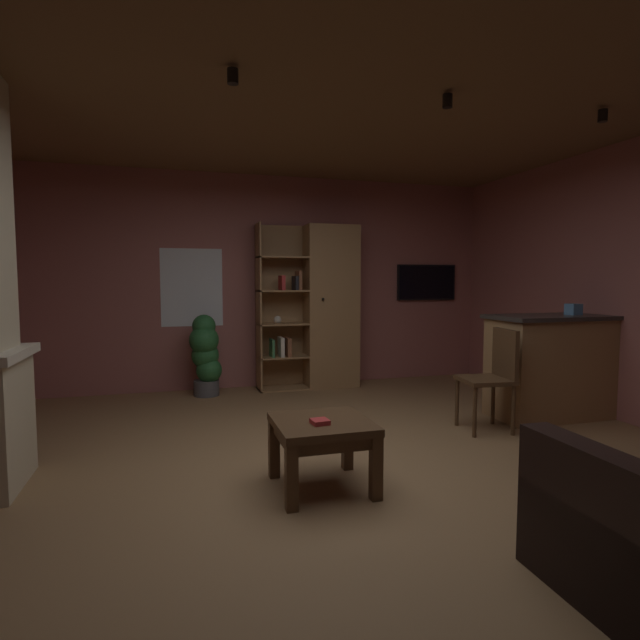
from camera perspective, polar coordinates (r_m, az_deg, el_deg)
floor at (r=3.76m, az=1.79°, el=-16.78°), size 6.07×6.05×0.02m
wall_back at (r=6.48m, az=-6.62°, el=4.30°), size 6.19×0.06×2.67m
ceiling at (r=3.75m, az=1.90°, el=25.24°), size 6.07×6.05×0.02m
window_pane_back at (r=6.36m, az=-14.32°, el=3.59°), size 0.74×0.01×0.95m
bookshelf_cabinet at (r=6.39m, az=0.47°, el=1.43°), size 1.27×0.41×2.05m
kitchen_bar_counter at (r=5.57m, az=25.38°, el=-4.67°), size 1.39×0.65×1.02m
tissue_box at (r=5.59m, az=26.79°, el=1.09°), size 0.13×0.13×0.11m
coffee_table at (r=3.35m, az=0.26°, el=-12.79°), size 0.62×0.61×0.45m
table_book_0 at (r=3.24m, az=-0.01°, el=-11.45°), size 0.11×0.12×0.03m
dining_chair at (r=4.82m, az=19.07°, el=-5.62°), size 0.47×0.47×0.92m
potted_floor_plant at (r=6.06m, az=-12.84°, el=-3.70°), size 0.37×0.36×0.96m
wall_mounted_tv at (r=7.18m, az=11.96°, el=4.19°), size 0.87×0.06×0.49m
track_light_spot_1 at (r=3.46m, az=-9.86°, el=25.55°), size 0.07×0.07×0.09m
track_light_spot_2 at (r=3.92m, az=14.25°, el=22.92°), size 0.07×0.07×0.09m
track_light_spot_3 at (r=4.65m, az=29.39°, el=19.52°), size 0.07×0.07×0.09m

